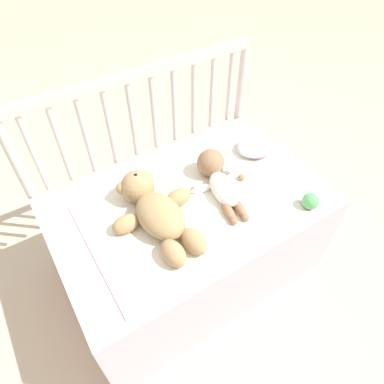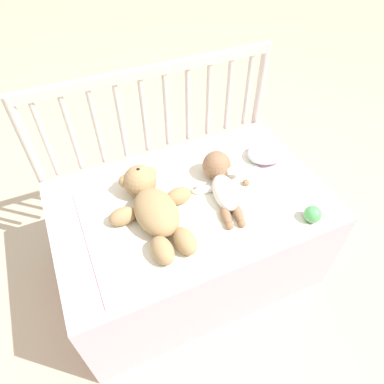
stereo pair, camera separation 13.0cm
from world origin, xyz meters
name	(u,v)px [view 1 (the left image)]	position (x,y,z in m)	size (l,w,h in m)	color
ground_plane	(190,264)	(0.00, 0.00, 0.00)	(12.00, 12.00, 0.00)	#C6B293
crib_mattress	(190,236)	(0.00, 0.00, 0.24)	(1.08, 0.69, 0.47)	#EDB7C6
crib_rail	(144,127)	(0.00, 0.37, 0.60)	(1.08, 0.04, 0.86)	beige
blanket	(189,211)	(-0.04, -0.05, 0.48)	(0.77, 0.53, 0.01)	silver
teddy_bear	(155,210)	(-0.16, -0.01, 0.53)	(0.33, 0.44, 0.13)	tan
baby	(218,178)	(0.14, 0.01, 0.52)	(0.26, 0.36, 0.12)	white
small_pillow	(256,146)	(0.41, 0.10, 0.50)	(0.19, 0.15, 0.06)	silver
toy_ball	(311,201)	(0.37, -0.28, 0.51)	(0.07, 0.07, 0.07)	#59BF66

